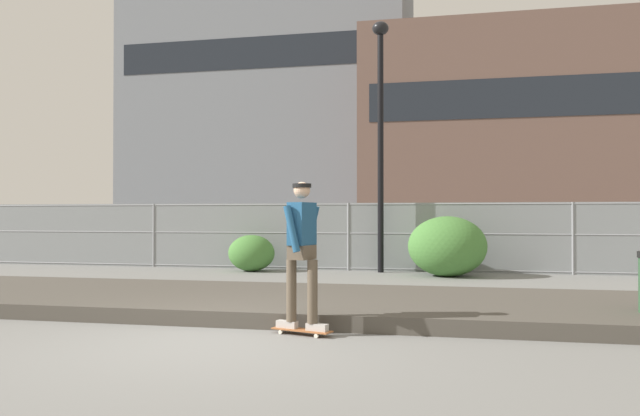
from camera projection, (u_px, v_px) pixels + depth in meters
name	position (u px, v px, depth m)	size (l,w,h in m)	color
ground_plane	(216.00, 342.00, 7.25)	(120.00, 120.00, 0.00)	slate
gravel_berm	(278.00, 302.00, 9.87)	(15.80, 3.60, 0.22)	#4C473F
skateboard	(302.00, 330.00, 7.72)	(0.82, 0.42, 0.07)	#9E5B33
skater	(302.00, 244.00, 7.73)	(0.72, 0.62, 1.86)	#B2ADA8
chain_fence	(348.00, 236.00, 16.77)	(23.24, 0.06, 1.85)	gray
street_lamp	(381.00, 116.00, 16.25)	(0.44, 0.44, 6.67)	black
parked_car_near	(287.00, 236.00, 19.83)	(4.50, 2.15, 1.66)	maroon
library_building	(277.00, 105.00, 55.13)	(23.66, 14.88, 23.00)	slate
office_block	(510.00, 139.00, 44.94)	(20.54, 14.48, 14.25)	brown
shrub_left	(251.00, 253.00, 16.49)	(1.27, 1.04, 0.98)	#477F38
shrub_center	(442.00, 255.00, 15.62)	(1.27, 1.04, 0.98)	#2D5B28
shrub_right	(447.00, 246.00, 15.07)	(1.93, 1.58, 1.49)	#477F38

